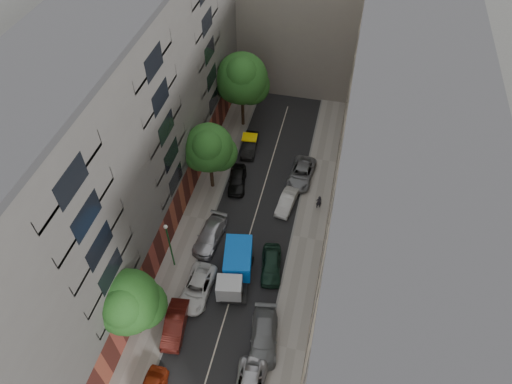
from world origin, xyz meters
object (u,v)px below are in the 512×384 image
(pedestrian, at_px, (319,202))
(tree_mid, at_px, (210,150))
(car_right_2, at_px, (271,265))
(lamp_post, at_px, (169,241))
(car_left_5, at_px, (250,145))
(tree_near, at_px, (129,304))
(tree_far, at_px, (243,80))
(car_right_1, at_px, (264,337))
(car_left_3, at_px, (210,235))
(car_left_1, at_px, (175,324))
(car_right_4, at_px, (301,174))
(car_left_2, at_px, (197,288))
(tarp_truck, at_px, (236,268))
(car_right_3, at_px, (287,202))

(pedestrian, bearing_deg, tree_mid, -24.14)
(tree_mid, xyz_separation_m, pedestrian, (11.10, -0.35, -4.40))
(car_right_2, height_order, lamp_post, lamp_post)
(car_left_5, bearing_deg, car_right_2, -74.63)
(tree_near, relative_size, tree_far, 0.78)
(car_right_1, xyz_separation_m, tree_far, (-8.10, 25.76, 5.60))
(car_left_3, relative_size, tree_far, 0.53)
(car_left_1, distance_m, pedestrian, 18.18)
(car_right_4, height_order, tree_mid, tree_mid)
(car_right_4, bearing_deg, car_left_5, 157.84)
(car_right_4, relative_size, tree_far, 0.55)
(tree_far, distance_m, lamp_post, 20.83)
(car_left_5, xyz_separation_m, car_right_2, (5.60, -15.09, 0.04))
(car_right_2, relative_size, tree_far, 0.47)
(car_right_4, bearing_deg, tree_near, -111.57)
(car_left_1, relative_size, lamp_post, 0.77)
(car_right_1, distance_m, car_right_2, 6.76)
(car_left_3, relative_size, lamp_post, 0.87)
(car_left_5, bearing_deg, car_left_2, -95.32)
(car_left_1, xyz_separation_m, pedestrian, (9.54, 15.47, 0.21))
(tarp_truck, distance_m, lamp_post, 6.18)
(tarp_truck, height_order, car_right_2, tarp_truck)
(tree_far, xyz_separation_m, lamp_post, (-1.30, -20.63, -2.60))
(car_right_1, distance_m, pedestrian, 15.05)
(car_left_3, distance_m, car_right_2, 6.54)
(car_right_3, height_order, car_right_4, car_right_4)
(car_left_2, height_order, car_right_4, car_right_4)
(car_left_5, bearing_deg, car_right_1, -78.64)
(tree_mid, relative_size, lamp_post, 1.37)
(car_left_1, bearing_deg, car_left_5, 80.95)
(tree_mid, bearing_deg, car_right_3, -5.87)
(car_left_2, xyz_separation_m, tree_far, (-1.60, 22.76, 5.65))
(tarp_truck, bearing_deg, tree_near, -142.10)
(lamp_post, bearing_deg, car_right_4, 55.09)
(tarp_truck, bearing_deg, car_left_2, -151.61)
(car_right_2, relative_size, pedestrian, 2.76)
(tree_mid, distance_m, lamp_post, 10.23)
(car_right_2, bearing_deg, car_left_1, -140.65)
(tree_near, height_order, pedestrian, tree_near)
(car_left_3, bearing_deg, tarp_truck, -38.72)
(car_left_1, bearing_deg, car_right_2, 41.80)
(car_left_5, distance_m, car_right_4, 7.16)
(car_left_3, height_order, car_right_1, car_right_1)
(tree_near, height_order, tree_mid, tree_mid)
(lamp_post, bearing_deg, car_right_3, 47.14)
(pedestrian, bearing_deg, car_left_2, 30.97)
(car_left_5, distance_m, tree_far, 7.10)
(tarp_truck, xyz_separation_m, pedestrian, (6.00, 9.60, -0.51))
(car_left_1, distance_m, car_right_4, 20.51)
(tree_mid, height_order, lamp_post, tree_mid)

